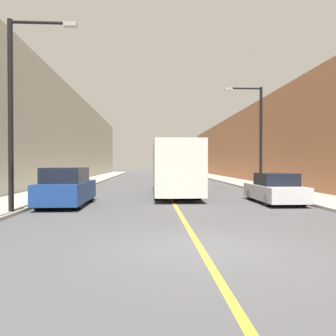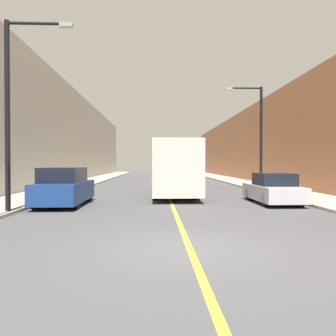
# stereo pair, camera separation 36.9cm
# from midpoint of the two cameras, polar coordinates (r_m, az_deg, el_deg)

# --- Properties ---
(ground_plane) EXTENTS (200.00, 200.00, 0.00)m
(ground_plane) POSITION_cam_midpoint_polar(r_m,az_deg,el_deg) (7.98, 4.24, -13.70)
(ground_plane) COLOR #474749
(sidewalk_left) EXTENTS (3.23, 72.00, 0.13)m
(sidewalk_left) POSITION_cam_midpoint_polar(r_m,az_deg,el_deg) (38.34, -13.56, -2.10)
(sidewalk_left) COLOR #9E998E
(sidewalk_left) RESTS_ON ground
(sidewalk_right) EXTENTS (3.23, 72.00, 0.13)m
(sidewalk_right) POSITION_cam_midpoint_polar(r_m,az_deg,el_deg) (38.75, 10.19, -2.06)
(sidewalk_right) COLOR #9E998E
(sidewalk_right) RESTS_ON ground
(building_row_left) EXTENTS (4.00, 72.00, 10.08)m
(building_row_left) POSITION_cam_midpoint_polar(r_m,az_deg,el_deg) (39.23, -18.80, 5.21)
(building_row_left) COLOR #B7B2A3
(building_row_left) RESTS_ON ground
(building_row_right) EXTENTS (4.00, 72.00, 8.25)m
(building_row_right) POSITION_cam_midpoint_polar(r_m,az_deg,el_deg) (39.75, 15.29, 3.85)
(building_row_right) COLOR #B2724C
(building_row_right) RESTS_ON ground
(road_center_line) EXTENTS (0.16, 72.00, 0.01)m
(road_center_line) POSITION_cam_midpoint_polar(r_m,az_deg,el_deg) (37.73, -1.62, -2.22)
(road_center_line) COLOR gold
(road_center_line) RESTS_ON ground
(bus) EXTENTS (2.58, 11.30, 3.25)m
(bus) POSITION_cam_midpoint_polar(r_m,az_deg,el_deg) (21.41, 0.41, 0.13)
(bus) COLOR silver
(bus) RESTS_ON ground
(parked_suv_left) EXTENTS (1.96, 4.55, 1.80)m
(parked_suv_left) POSITION_cam_midpoint_polar(r_m,az_deg,el_deg) (16.21, -17.89, -3.33)
(parked_suv_left) COLOR navy
(parked_suv_left) RESTS_ON ground
(car_right_near) EXTENTS (1.89, 4.28, 1.52)m
(car_right_near) POSITION_cam_midpoint_polar(r_m,az_deg,el_deg) (17.21, 17.52, -3.61)
(car_right_near) COLOR silver
(car_right_near) RESTS_ON ground
(street_lamp_left) EXTENTS (2.65, 0.24, 7.46)m
(street_lamp_left) POSITION_cam_midpoint_polar(r_m,az_deg,el_deg) (14.36, -25.54, 10.37)
(street_lamp_left) COLOR black
(street_lamp_left) RESTS_ON sidewalk_left
(street_lamp_right) EXTENTS (2.65, 0.24, 7.22)m
(street_lamp_right) POSITION_cam_midpoint_polar(r_m,az_deg,el_deg) (23.93, 14.90, 6.25)
(street_lamp_right) COLOR black
(street_lamp_right) RESTS_ON sidewalk_right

